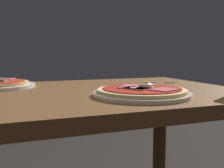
{
  "coord_description": "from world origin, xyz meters",
  "views": [
    {
      "loc": [
        -0.19,
        -0.87,
        0.88
      ],
      "look_at": [
        0.1,
        -0.09,
        0.78
      ],
      "focal_mm": 41.24,
      "sensor_mm": 36.0,
      "label": 1
    }
  ],
  "objects": [
    {
      "name": "fork",
      "position": [
        0.37,
        0.12,
        0.75
      ],
      "size": [
        0.16,
        0.06,
        0.0
      ],
      "color": "silver",
      "rests_on": "dining_table"
    },
    {
      "name": "dining_table",
      "position": [
        0.0,
        0.0,
        0.62
      ],
      "size": [
        1.16,
        0.74,
        0.75
      ],
      "color": "brown",
      "rests_on": "ground"
    },
    {
      "name": "pizza_foreground",
      "position": [
        0.16,
        -0.18,
        0.76
      ],
      "size": [
        0.3,
        0.3,
        0.05
      ],
      "color": "silver",
      "rests_on": "dining_table"
    }
  ]
}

